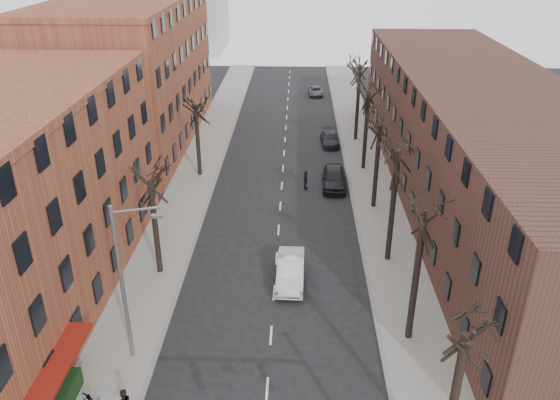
{
  "coord_description": "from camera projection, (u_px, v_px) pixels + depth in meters",
  "views": [
    {
      "loc": [
        1.29,
        -11.94,
        20.22
      ],
      "look_at": [
        0.21,
        21.0,
        4.0
      ],
      "focal_mm": 35.0,
      "sensor_mm": 36.0,
      "label": 1
    }
  ],
  "objects": [
    {
      "name": "tree_left_a",
      "position": [
        161.0,
        273.0,
        36.03
      ],
      "size": [
        5.2,
        5.2,
        9.5
      ],
      "primitive_type": null,
      "color": "black",
      "rests_on": "ground"
    },
    {
      "name": "tree_right_e",
      "position": [
        363.0,
        169.0,
        51.73
      ],
      "size": [
        5.2,
        5.2,
        10.8
      ],
      "primitive_type": null,
      "color": "black",
      "rests_on": "ground"
    },
    {
      "name": "sidewalk_left",
      "position": [
        198.0,
        171.0,
        51.26
      ],
      "size": [
        4.0,
        90.0,
        0.15
      ],
      "primitive_type": "cube",
      "color": "gray",
      "rests_on": "ground"
    },
    {
      "name": "pedestrian_crossing",
      "position": [
        306.0,
        180.0,
        47.39
      ],
      "size": [
        0.64,
        1.07,
        1.71
      ],
      "primitive_type": "imported",
      "rotation": [
        0.0,
        0.0,
        1.81
      ],
      "color": "black",
      "rests_on": "ground"
    },
    {
      "name": "parked_car_near",
      "position": [
        334.0,
        178.0,
        47.84
      ],
      "size": [
        2.16,
        5.09,
        1.71
      ],
      "primitive_type": "imported",
      "rotation": [
        0.0,
        0.0,
        -0.03
      ],
      "color": "black",
      "rests_on": "ground"
    },
    {
      "name": "tree_right_b",
      "position": [
        408.0,
        338.0,
        30.21
      ],
      "size": [
        5.2,
        5.2,
        10.8
      ],
      "primitive_type": null,
      "color": "black",
      "rests_on": "ground"
    },
    {
      "name": "building_left_far",
      "position": [
        131.0,
        74.0,
        56.51
      ],
      "size": [
        12.0,
        28.0,
        14.0
      ],
      "primitive_type": "cube",
      "color": "brown",
      "rests_on": "ground"
    },
    {
      "name": "tree_left_b",
      "position": [
        200.0,
        176.0,
        50.38
      ],
      "size": [
        5.2,
        5.2,
        9.5
      ],
      "primitive_type": null,
      "color": "black",
      "rests_on": "ground"
    },
    {
      "name": "parked_car_mid",
      "position": [
        330.0,
        139.0,
        57.49
      ],
      "size": [
        2.0,
        4.42,
        1.25
      ],
      "primitive_type": "imported",
      "rotation": [
        0.0,
        0.0,
        0.06
      ],
      "color": "#22222A",
      "rests_on": "ground"
    },
    {
      "name": "silver_sedan",
      "position": [
        290.0,
        270.0,
        34.83
      ],
      "size": [
        1.79,
        4.92,
        1.61
      ],
      "primitive_type": "imported",
      "rotation": [
        0.0,
        0.0,
        -0.02
      ],
      "color": "silver",
      "rests_on": "ground"
    },
    {
      "name": "parked_car_far",
      "position": [
        316.0,
        91.0,
        75.06
      ],
      "size": [
        1.98,
        4.07,
        1.11
      ],
      "primitive_type": "imported",
      "rotation": [
        0.0,
        0.0,
        0.03
      ],
      "color": "#525559",
      "rests_on": "ground"
    },
    {
      "name": "tree_right_d",
      "position": [
        373.0,
        207.0,
        44.55
      ],
      "size": [
        5.2,
        5.2,
        10.0
      ],
      "primitive_type": null,
      "color": "black",
      "rests_on": "ground"
    },
    {
      "name": "sidewalk_right",
      "position": [
        368.0,
        173.0,
        50.79
      ],
      "size": [
        4.0,
        90.0,
        0.15
      ],
      "primitive_type": "cube",
      "color": "gray",
      "rests_on": "ground"
    },
    {
      "name": "building_right",
      "position": [
        479.0,
        142.0,
        43.89
      ],
      "size": [
        12.0,
        50.0,
        10.0
      ],
      "primitive_type": "cube",
      "color": "#492822",
      "rests_on": "ground"
    },
    {
      "name": "tree_right_c",
      "position": [
        387.0,
        260.0,
        37.38
      ],
      "size": [
        5.2,
        5.2,
        11.6
      ],
      "primitive_type": null,
      "color": "black",
      "rests_on": "ground"
    },
    {
      "name": "tree_right_f",
      "position": [
        355.0,
        140.0,
        58.9
      ],
      "size": [
        5.2,
        5.2,
        11.6
      ],
      "primitive_type": null,
      "color": "black",
      "rests_on": "ground"
    },
    {
      "name": "streetlight",
      "position": [
        125.0,
        279.0,
        26.63
      ],
      "size": [
        2.45,
        0.22,
        9.03
      ],
      "color": "slate",
      "rests_on": "ground"
    }
  ]
}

